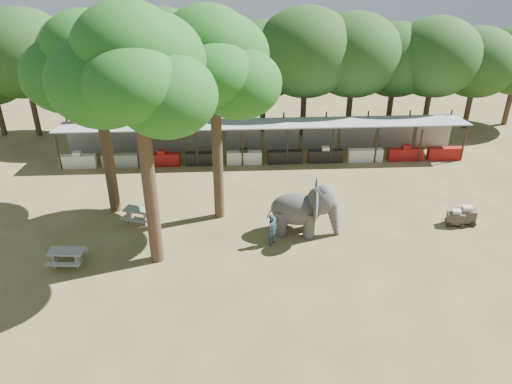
{
  "coord_description": "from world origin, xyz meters",
  "views": [
    {
      "loc": [
        -2.22,
        -18.3,
        14.47
      ],
      "look_at": [
        -1.0,
        5.0,
        2.0
      ],
      "focal_mm": 35.0,
      "sensor_mm": 36.0,
      "label": 1
    }
  ],
  "objects_px": {
    "yard_tree_center": "(134,72)",
    "cart_back": "(466,215)",
    "picnic_table_near": "(67,256)",
    "cart_front": "(456,218)",
    "yard_tree_back": "(211,64)",
    "elephant": "(304,209)",
    "handler": "(272,230)",
    "picnic_table_far": "(138,214)",
    "yard_tree_left": "(93,67)"
  },
  "relations": [
    {
      "from": "handler",
      "to": "cart_back",
      "type": "height_order",
      "value": "handler"
    },
    {
      "from": "picnic_table_near",
      "to": "cart_front",
      "type": "distance_m",
      "value": 20.26
    },
    {
      "from": "yard_tree_back",
      "to": "handler",
      "type": "bearing_deg",
      "value": -47.95
    },
    {
      "from": "yard_tree_left",
      "to": "picnic_table_near",
      "type": "bearing_deg",
      "value": -101.61
    },
    {
      "from": "yard_tree_center",
      "to": "picnic_table_near",
      "type": "relative_size",
      "value": 6.9
    },
    {
      "from": "yard_tree_left",
      "to": "elephant",
      "type": "relative_size",
      "value": 2.88
    },
    {
      "from": "yard_tree_center",
      "to": "cart_back",
      "type": "xyz_separation_m",
      "value": [
        16.6,
        2.29,
        -8.68
      ]
    },
    {
      "from": "picnic_table_far",
      "to": "cart_back",
      "type": "bearing_deg",
      "value": 16.06
    },
    {
      "from": "yard_tree_center",
      "to": "yard_tree_back",
      "type": "bearing_deg",
      "value": 53.14
    },
    {
      "from": "picnic_table_near",
      "to": "cart_front",
      "type": "xyz_separation_m",
      "value": [
        20.09,
        2.59,
        -0.07
      ]
    },
    {
      "from": "picnic_table_far",
      "to": "yard_tree_left",
      "type": "bearing_deg",
      "value": 156.2
    },
    {
      "from": "yard_tree_left",
      "to": "cart_front",
      "type": "xyz_separation_m",
      "value": [
        18.98,
        -2.84,
        -7.73
      ]
    },
    {
      "from": "elephant",
      "to": "handler",
      "type": "xyz_separation_m",
      "value": [
        -1.76,
        -1.03,
        -0.57
      ]
    },
    {
      "from": "picnic_table_far",
      "to": "cart_front",
      "type": "bearing_deg",
      "value": 15.48
    },
    {
      "from": "handler",
      "to": "picnic_table_far",
      "type": "height_order",
      "value": "handler"
    },
    {
      "from": "yard_tree_left",
      "to": "elephant",
      "type": "bearing_deg",
      "value": -16.46
    },
    {
      "from": "picnic_table_near",
      "to": "cart_front",
      "type": "bearing_deg",
      "value": 11.83
    },
    {
      "from": "yard_tree_center",
      "to": "yard_tree_back",
      "type": "xyz_separation_m",
      "value": [
        3.0,
        4.0,
        -0.67
      ]
    },
    {
      "from": "yard_tree_back",
      "to": "cart_front",
      "type": "bearing_deg",
      "value": -8.09
    },
    {
      "from": "elephant",
      "to": "cart_front",
      "type": "relative_size",
      "value": 3.54
    },
    {
      "from": "elephant",
      "to": "picnic_table_far",
      "type": "height_order",
      "value": "elephant"
    },
    {
      "from": "yard_tree_center",
      "to": "cart_back",
      "type": "bearing_deg",
      "value": 7.87
    },
    {
      "from": "picnic_table_near",
      "to": "picnic_table_far",
      "type": "xyz_separation_m",
      "value": [
        2.8,
        3.83,
        -0.02
      ]
    },
    {
      "from": "yard_tree_back",
      "to": "cart_front",
      "type": "height_order",
      "value": "yard_tree_back"
    },
    {
      "from": "handler",
      "to": "cart_back",
      "type": "xyz_separation_m",
      "value": [
        10.74,
        1.46,
        -0.33
      ]
    },
    {
      "from": "yard_tree_back",
      "to": "cart_front",
      "type": "relative_size",
      "value": 10.5
    },
    {
      "from": "yard_tree_back",
      "to": "picnic_table_near",
      "type": "xyz_separation_m",
      "value": [
        -7.12,
        -4.43,
        -8.01
      ]
    },
    {
      "from": "elephant",
      "to": "picnic_table_near",
      "type": "relative_size",
      "value": 2.19
    },
    {
      "from": "yard_tree_center",
      "to": "picnic_table_far",
      "type": "relative_size",
      "value": 6.17
    },
    {
      "from": "elephant",
      "to": "cart_front",
      "type": "xyz_separation_m",
      "value": [
        8.36,
        0.29,
        -0.96
      ]
    },
    {
      "from": "yard_tree_left",
      "to": "picnic_table_far",
      "type": "xyz_separation_m",
      "value": [
        1.69,
        -1.6,
        -7.69
      ]
    },
    {
      "from": "yard_tree_center",
      "to": "elephant",
      "type": "bearing_deg",
      "value": 13.73
    },
    {
      "from": "yard_tree_left",
      "to": "handler",
      "type": "relative_size",
      "value": 6.45
    },
    {
      "from": "yard_tree_back",
      "to": "handler",
      "type": "relative_size",
      "value": 6.64
    },
    {
      "from": "cart_front",
      "to": "cart_back",
      "type": "height_order",
      "value": "cart_back"
    },
    {
      "from": "yard_tree_left",
      "to": "handler",
      "type": "distance_m",
      "value": 12.24
    },
    {
      "from": "picnic_table_far",
      "to": "cart_back",
      "type": "relative_size",
      "value": 1.65
    },
    {
      "from": "yard_tree_left",
      "to": "yard_tree_center",
      "type": "bearing_deg",
      "value": -59.04
    },
    {
      "from": "picnic_table_far",
      "to": "cart_back",
      "type": "distance_m",
      "value": 17.94
    },
    {
      "from": "yard_tree_center",
      "to": "cart_front",
      "type": "height_order",
      "value": "yard_tree_center"
    },
    {
      "from": "yard_tree_back",
      "to": "cart_back",
      "type": "bearing_deg",
      "value": -7.15
    },
    {
      "from": "yard_tree_center",
      "to": "handler",
      "type": "relative_size",
      "value": 7.04
    },
    {
      "from": "picnic_table_near",
      "to": "cart_back",
      "type": "relative_size",
      "value": 1.48
    },
    {
      "from": "elephant",
      "to": "picnic_table_far",
      "type": "relative_size",
      "value": 1.96
    },
    {
      "from": "handler",
      "to": "elephant",
      "type": "bearing_deg",
      "value": -23.86
    },
    {
      "from": "yard_tree_back",
      "to": "picnic_table_far",
      "type": "relative_size",
      "value": 5.82
    },
    {
      "from": "elephant",
      "to": "cart_back",
      "type": "height_order",
      "value": "elephant"
    },
    {
      "from": "handler",
      "to": "yard_tree_back",
      "type": "bearing_deg",
      "value": 77.83
    },
    {
      "from": "yard_tree_left",
      "to": "yard_tree_center",
      "type": "relative_size",
      "value": 0.92
    },
    {
      "from": "picnic_table_far",
      "to": "yard_tree_center",
      "type": "bearing_deg",
      "value": -49.33
    }
  ]
}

